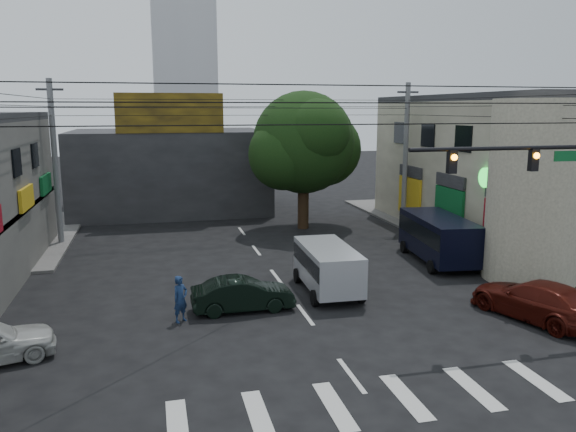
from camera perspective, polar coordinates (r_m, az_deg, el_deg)
name	(u,v)px	position (r m, az deg, el deg)	size (l,w,h in m)	color
ground	(321,335)	(19.49, 3.35, -12.02)	(160.00, 160.00, 0.00)	black
sidewalk_far_right	(487,215)	(42.85, 19.55, 0.13)	(16.00, 16.00, 0.15)	#514F4C
building_right	(537,167)	(38.29, 24.00, 4.55)	(14.00, 18.00, 8.00)	gray
corner_column	(535,191)	(26.96, 23.76, 2.31)	(4.00, 4.00, 8.00)	gray
building_far	(170,170)	(43.41, -11.91, 4.55)	(14.00, 10.00, 6.00)	#232326
billboard	(170,113)	(38.28, -11.90, 10.20)	(7.00, 0.30, 2.60)	olive
tower_distant	(182,8)	(88.50, -10.72, 20.02)	(9.00, 9.00, 44.00)	silver
street_tree	(304,143)	(35.47, 1.59, 7.44)	(6.40, 6.40, 8.70)	black
traffic_gantry	(552,191)	(21.00, 25.25, 2.32)	(7.10, 0.35, 7.20)	black
utility_pole_far_left	(55,163)	(33.69, -22.56, 4.95)	(0.32, 0.32, 9.20)	#59595B
utility_pole_far_right	(405,156)	(36.86, 11.85, 5.98)	(0.32, 0.32, 9.20)	#59595B
dark_sedan	(243,294)	(21.56, -4.61, -7.94)	(3.89, 1.40, 1.28)	black
maroon_sedan	(536,300)	(22.52, 23.92, -7.81)	(3.44, 5.37, 1.45)	#3E0E08
silver_minivan	(328,270)	(23.54, 4.04, -5.45)	(2.04, 4.59, 1.95)	#A8AAB0
navy_van	(438,239)	(29.04, 15.03, -2.32)	(2.80, 5.94, 2.29)	black
traffic_officer	(180,299)	(20.71, -10.88, -8.28)	(0.74, 0.70, 1.70)	#15284C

